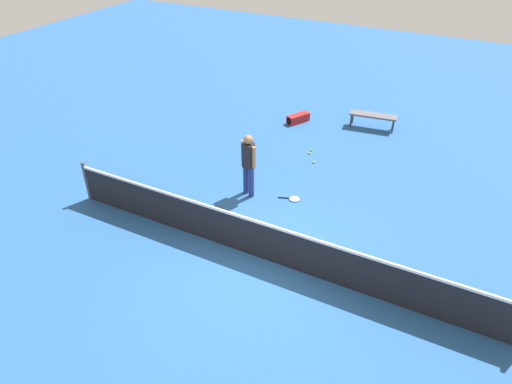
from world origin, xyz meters
name	(u,v)px	position (x,y,z in m)	size (l,w,h in m)	color
ground_plane	(265,259)	(0.00, 0.00, 0.00)	(40.00, 40.00, 0.00)	#265693
court_net	(265,241)	(0.00, 0.00, 0.50)	(10.09, 0.09, 1.07)	#4C4C51
player_near_side	(248,160)	(1.49, -2.06, 1.01)	(0.51, 0.44, 1.70)	navy
tennis_racket_near_player	(294,199)	(0.37, -2.38, 0.01)	(0.61, 0.40, 0.03)	blue
tennis_ball_near_player	(309,153)	(0.90, -4.79, 0.03)	(0.07, 0.07, 0.07)	#C6E033
tennis_ball_by_net	(311,150)	(0.92, -4.99, 0.03)	(0.07, 0.07, 0.07)	#C6E033
tennis_ball_midcourt	(384,274)	(-2.41, -0.70, 0.03)	(0.07, 0.07, 0.07)	#C6E033
tennis_ball_baseline	(314,162)	(0.58, -4.35, 0.03)	(0.07, 0.07, 0.07)	#C6E033
courtside_bench	(373,116)	(-0.25, -7.39, 0.42)	(1.54, 0.59, 0.48)	#595960
equipment_bag	(297,118)	(2.10, -6.65, 0.14)	(0.62, 0.84, 0.28)	#B21E1E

